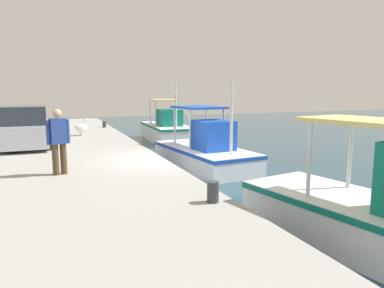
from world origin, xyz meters
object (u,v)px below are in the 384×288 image
Objects in this scene: pelican at (81,127)px; fishing_boat_second at (205,151)px; fishing_boat_nearest at (167,129)px; parked_car at (25,128)px; mooring_bollard_nearest at (104,124)px; fisherman_standing at (58,139)px; mooring_bollard_second at (213,192)px.

fishing_boat_second is at bearing 37.42° from pelican.
parked_car is (4.89, -7.29, 0.84)m from fishing_boat_nearest.
fishing_boat_second is at bearing 16.33° from mooring_bollard_nearest.
pelican is 0.55× the size of fisherman_standing.
parked_car is at bearing -157.11° from mooring_bollard_second.
fishing_boat_second reaches higher than mooring_bollard_nearest.
fishing_boat_nearest is 14.36m from mooring_bollard_second.
mooring_bollard_second is at bearing -22.49° from fishing_boat_second.
fisherman_standing is (8.15, -1.15, 0.52)m from pelican.
fisherman_standing reaches higher than mooring_bollard_second.
pelican reaches higher than mooring_bollard_nearest.
fisherman_standing reaches higher than parked_car.
mooring_bollard_nearest is at bearing 180.00° from mooring_bollard_second.
fishing_boat_nearest is at bearing 173.49° from fishing_boat_second.
fishing_boat_second is 1.26× the size of parked_car.
pelican is at bearing 139.35° from parked_car.
fishing_boat_second is 7.05m from parked_car.
pelican is 3.79m from mooring_bollard_nearest.
pelican is 2.26× the size of mooring_bollard_second.
fishing_boat_nearest reaches higher than fisherman_standing.
mooring_bollard_second is at bearing 37.27° from fisherman_standing.
fishing_boat_nearest is at bearing 114.04° from pelican.
fishing_boat_second is 9.25m from mooring_bollard_nearest.
fishing_boat_nearest is 5.52m from pelican.
mooring_bollard_second is at bearing 22.89° from parked_car.
pelican is 0.22× the size of parked_car.
pelican is (-5.42, -4.14, 0.58)m from fishing_boat_second.
parked_car is at bearing -32.04° from mooring_bollard_nearest.
mooring_bollard_nearest is at bearing 166.91° from fisherman_standing.
mooring_bollard_second is (11.69, 1.55, -0.20)m from pelican.
fishing_boat_nearest is 5.67× the size of pelican.
pelican is 2.55× the size of mooring_bollard_nearest.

